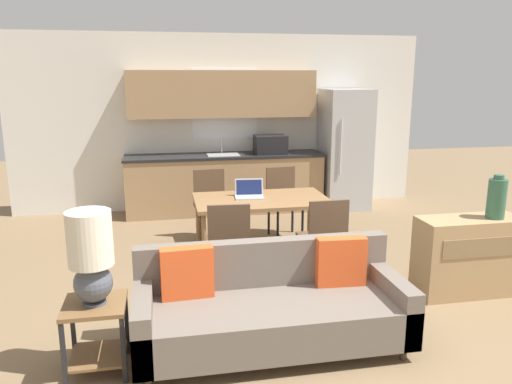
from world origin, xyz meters
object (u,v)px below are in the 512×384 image
(dining_chair_near_right, at_px, (324,235))
(dining_chair_near_left, at_px, (228,241))
(vase, at_px, (497,198))
(refrigerator, at_px, (345,149))
(dining_chair_far_left, at_px, (211,201))
(couch, at_px, (270,306))
(dining_chair_far_right, at_px, (284,198))
(credenza, at_px, (468,256))
(laptop, at_px, (250,193))
(table_lamp, at_px, (91,255))
(side_table, at_px, (96,326))
(dining_table, at_px, (261,204))

(dining_chair_near_right, distance_m, dining_chair_near_left, 0.96)
(vase, xyz_separation_m, dining_chair_near_right, (-1.51, 0.51, -0.44))
(refrigerator, relative_size, dining_chair_far_left, 2.07)
(couch, relative_size, dining_chair_far_left, 2.28)
(refrigerator, height_order, dining_chair_far_right, refrigerator)
(couch, bearing_deg, credenza, 15.44)
(vase, bearing_deg, refrigerator, 93.57)
(dining_chair_far_right, distance_m, laptop, 0.98)
(refrigerator, height_order, dining_chair_near_right, refrigerator)
(dining_chair_far_right, distance_m, dining_chair_far_left, 0.95)
(table_lamp, xyz_separation_m, credenza, (3.36, 0.69, -0.50))
(vase, bearing_deg, dining_chair_near_right, 161.33)
(side_table, bearing_deg, laptop, 54.18)
(side_table, relative_size, dining_chair_far_left, 0.57)
(dining_chair_near_left, xyz_separation_m, laptop, (0.36, 0.85, 0.26))
(dining_table, relative_size, table_lamp, 2.24)
(table_lamp, relative_size, laptop, 1.94)
(table_lamp, xyz_separation_m, vase, (3.57, 0.66, 0.07))
(vase, bearing_deg, credenza, 170.82)
(dining_chair_near_left, bearing_deg, dining_chair_far_right, -117.10)
(table_lamp, relative_size, credenza, 0.66)
(dining_table, xyz_separation_m, side_table, (-1.59, -1.94, -0.32))
(credenza, distance_m, laptop, 2.36)
(refrigerator, distance_m, side_table, 5.30)
(dining_chair_far_left, distance_m, laptop, 0.87)
(vase, distance_m, dining_chair_near_left, 2.56)
(dining_chair_far_right, relative_size, dining_chair_near_right, 1.00)
(vase, relative_size, dining_chair_far_right, 0.46)
(side_table, height_order, credenza, credenza)
(dining_chair_near_right, bearing_deg, vase, 160.10)
(credenza, relative_size, laptop, 2.92)
(couch, relative_size, table_lamp, 3.09)
(refrigerator, height_order, couch, refrigerator)
(refrigerator, height_order, laptop, refrigerator)
(side_table, distance_m, dining_chair_far_left, 3.00)
(couch, bearing_deg, dining_chair_near_left, 99.34)
(dining_table, distance_m, side_table, 2.53)
(dining_table, height_order, dining_chair_near_right, dining_chair_near_right)
(refrigerator, distance_m, laptop, 2.77)
(vase, bearing_deg, side_table, -169.64)
(vase, relative_size, laptop, 1.21)
(dining_table, xyz_separation_m, dining_chair_near_right, (0.48, -0.78, -0.15))
(dining_chair_far_left, bearing_deg, dining_chair_near_left, -94.66)
(refrigerator, distance_m, dining_table, 2.77)
(side_table, bearing_deg, refrigerator, 50.28)
(credenza, height_order, dining_chair_near_left, dining_chair_near_left)
(credenza, bearing_deg, side_table, -168.45)
(refrigerator, xyz_separation_m, dining_chair_far_left, (-2.26, -1.27, -0.42))
(side_table, relative_size, dining_chair_near_left, 0.57)
(dining_chair_far_right, relative_size, dining_chair_near_left, 1.00)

